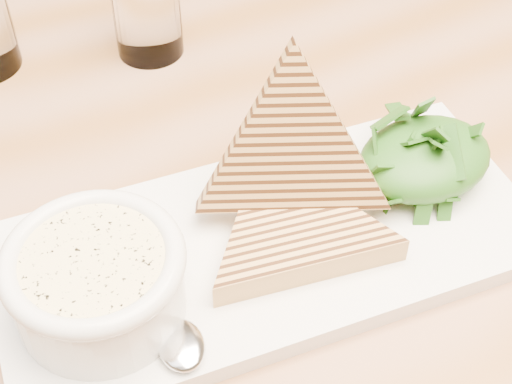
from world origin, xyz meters
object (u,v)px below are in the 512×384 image
platter (268,245)px  soup_bowl (99,288)px  table_top (113,252)px  glass_far (146,7)px

platter → soup_bowl: 0.14m
table_top → platter: size_ratio=3.01×
table_top → soup_bowl: 0.10m
table_top → platter: (0.10, -0.08, 0.03)m
table_top → soup_bowl: bearing=-112.3°
glass_far → platter: bearing=-95.0°
platter → glass_far: (0.03, 0.29, 0.04)m
table_top → soup_bowl: size_ratio=10.60×
table_top → glass_far: 0.26m
platter → glass_far: 0.29m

